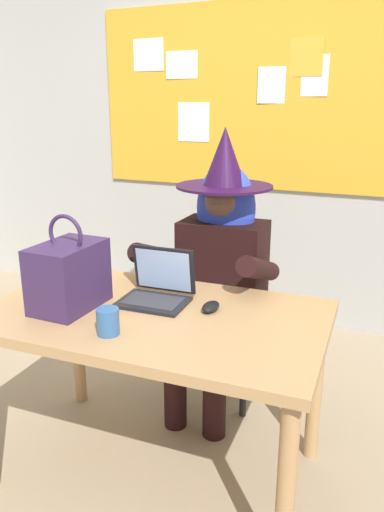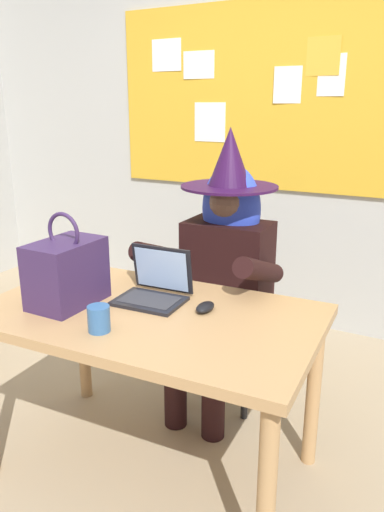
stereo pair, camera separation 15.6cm
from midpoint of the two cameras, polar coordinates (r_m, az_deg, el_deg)
ground_plane at (r=2.36m, az=-8.35°, el=-22.66°), size 24.00×24.00×0.00m
wall_back_bulletin at (r=3.46m, az=7.31°, el=16.57°), size 5.23×1.98×2.94m
desk_main at (r=1.98m, az=-6.65°, el=-8.91°), size 1.36×0.84×0.73m
chair_at_desk at (r=2.65m, az=2.11°, el=-5.50°), size 0.46×0.46×0.88m
person_costumed at (r=2.44m, az=1.32°, el=-0.36°), size 0.60×0.71×1.41m
laptop at (r=2.04m, az=-6.22°, el=-3.85°), size 0.29×0.25×0.21m
computer_mouse at (r=1.94m, az=-0.14°, el=-5.90°), size 0.06×0.10×0.03m
handbag at (r=2.01m, az=-16.21°, el=-2.16°), size 0.20×0.30×0.38m
coffee_mug at (r=1.78m, az=-12.18°, el=-7.44°), size 0.08×0.08×0.09m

